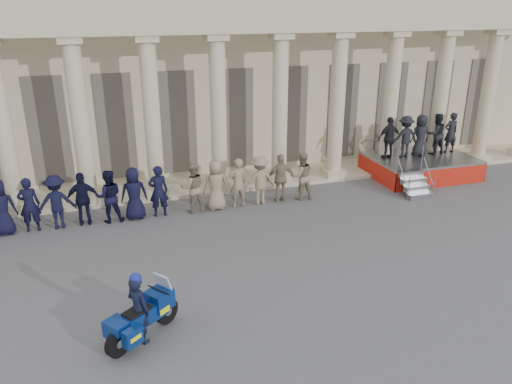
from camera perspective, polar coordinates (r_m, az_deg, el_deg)
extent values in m
plane|color=#4B4B4E|center=(13.71, -1.34, -11.69)|extent=(90.00, 90.00, 0.00)
cube|color=#BDB08E|center=(26.47, -10.90, 14.20)|extent=(40.00, 10.00, 9.00)
cube|color=#BDB08E|center=(21.45, -7.98, 0.70)|extent=(40.00, 2.60, 0.15)
cube|color=#BDB08E|center=(19.40, -8.57, 18.87)|extent=(35.80, 1.00, 1.00)
cube|color=#BDB08E|center=(20.65, -25.64, -1.37)|extent=(0.90, 0.90, 0.30)
cylinder|color=#BDB08E|center=(19.83, -26.96, 6.56)|extent=(0.64, 0.64, 5.60)
cube|color=#BDB08E|center=(20.39, -18.45, -0.61)|extent=(0.90, 0.90, 0.30)
cylinder|color=#BDB08E|center=(19.57, -19.43, 7.47)|extent=(0.64, 0.64, 5.60)
cube|color=#BDB08E|center=(19.17, -20.50, 15.97)|extent=(0.85, 0.85, 0.24)
cube|color=#BDB08E|center=(20.47, -11.20, 0.18)|extent=(0.90, 0.90, 0.30)
cylinder|color=#BDB08E|center=(19.65, -11.80, 8.26)|extent=(0.64, 0.64, 5.60)
cube|color=#BDB08E|center=(19.25, -12.45, 16.76)|extent=(0.85, 0.85, 0.24)
cube|color=#BDB08E|center=(20.87, -4.11, 0.94)|extent=(0.90, 0.90, 0.30)
cylinder|color=#BDB08E|center=(20.07, -4.33, 8.89)|extent=(0.64, 0.64, 5.60)
cube|color=#BDB08E|center=(19.68, -4.57, 17.24)|extent=(0.85, 0.85, 0.24)
cube|color=#BDB08E|center=(21.58, 2.61, 1.65)|extent=(0.90, 0.90, 0.30)
cylinder|color=#BDB08E|center=(20.81, 2.74, 9.35)|extent=(0.64, 0.64, 5.60)
cube|color=#BDB08E|center=(20.43, 2.88, 17.40)|extent=(0.85, 0.85, 0.24)
cube|color=#BDB08E|center=(22.57, 8.82, 2.28)|extent=(0.90, 0.90, 0.30)
cylinder|color=#BDB08E|center=(21.83, 9.25, 9.65)|extent=(0.64, 0.64, 5.60)
cube|color=#BDB08E|center=(21.47, 9.71, 17.31)|extent=(0.85, 0.85, 0.24)
cube|color=#BDB08E|center=(23.80, 14.46, 2.84)|extent=(0.90, 0.90, 0.30)
cylinder|color=#BDB08E|center=(23.10, 15.12, 9.81)|extent=(0.64, 0.64, 5.60)
cube|color=#BDB08E|center=(22.77, 15.83, 17.03)|extent=(0.85, 0.85, 0.24)
cube|color=#BDB08E|center=(25.25, 19.50, 3.31)|extent=(0.90, 0.90, 0.30)
cylinder|color=#BDB08E|center=(24.59, 20.33, 9.87)|extent=(0.64, 0.64, 5.60)
cube|color=#BDB08E|center=(24.27, 21.21, 16.63)|extent=(0.85, 0.85, 0.24)
cube|color=#BDB08E|center=(26.86, 23.98, 3.70)|extent=(0.90, 0.90, 0.30)
cylinder|color=#BDB08E|center=(26.24, 24.92, 9.86)|extent=(0.64, 0.64, 5.60)
cube|color=#BDB08E|center=(25.95, 25.92, 16.17)|extent=(0.85, 0.85, 0.24)
cube|color=black|center=(21.77, -22.57, 6.41)|extent=(1.30, 0.12, 4.20)
cube|color=black|center=(21.69, -15.71, 7.18)|extent=(1.30, 0.12, 4.20)
cube|color=black|center=(21.91, -8.87, 7.84)|extent=(1.30, 0.12, 4.20)
cube|color=black|center=(22.44, -2.24, 8.37)|extent=(1.30, 0.12, 4.20)
cube|color=black|center=(23.25, 4.01, 8.77)|extent=(1.30, 0.12, 4.20)
cube|color=black|center=(24.31, 9.80, 9.05)|extent=(1.30, 0.12, 4.20)
cube|color=black|center=(25.59, 15.06, 9.23)|extent=(1.30, 0.12, 4.20)
cube|color=black|center=(27.06, 19.79, 9.32)|extent=(1.30, 0.12, 4.20)
cube|color=black|center=(28.70, 24.01, 9.35)|extent=(1.30, 0.12, 4.20)
imported|color=black|center=(18.71, -27.11, -1.61)|extent=(0.94, 0.61, 1.93)
imported|color=black|center=(18.57, -24.49, -1.33)|extent=(0.70, 0.46, 1.93)
imported|color=black|center=(18.47, -21.83, -1.05)|extent=(1.25, 0.72, 1.93)
imported|color=black|center=(18.40, -19.15, -0.76)|extent=(1.13, 0.47, 1.93)
imported|color=black|center=(18.38, -16.46, -0.47)|extent=(0.94, 0.73, 1.93)
imported|color=black|center=(18.41, -13.76, -0.18)|extent=(0.94, 0.61, 1.93)
imported|color=black|center=(18.47, -11.08, 0.11)|extent=(0.70, 0.46, 1.93)
imported|color=gray|center=(18.63, -7.22, 0.52)|extent=(0.94, 0.73, 1.93)
imported|color=gray|center=(18.79, -4.62, 0.80)|extent=(0.94, 0.61, 1.93)
imported|color=gray|center=(18.99, -2.06, 1.08)|extent=(0.70, 0.46, 1.93)
imported|color=gray|center=(19.23, 0.43, 1.34)|extent=(1.25, 0.72, 1.93)
imported|color=gray|center=(19.50, 2.86, 1.60)|extent=(1.13, 0.47, 1.93)
imported|color=gray|center=(19.80, 5.23, 1.84)|extent=(0.94, 0.73, 1.93)
cube|color=gray|center=(23.69, 18.32, 3.78)|extent=(4.51, 3.22, 0.10)
cube|color=#AC1B0D|center=(22.63, 20.48, 1.51)|extent=(4.51, 0.04, 0.81)
cube|color=#AC1B0D|center=(22.62, 13.56, 2.27)|extent=(0.04, 3.22, 0.81)
cube|color=#AC1B0D|center=(25.17, 22.36, 3.13)|extent=(0.04, 3.22, 0.81)
cube|color=gray|center=(21.07, 18.29, -0.45)|extent=(1.10, 0.28, 0.23)
cube|color=gray|center=(21.20, 17.93, 0.39)|extent=(1.10, 0.28, 0.23)
cube|color=gray|center=(21.34, 17.58, 1.21)|extent=(1.10, 0.28, 0.23)
cube|color=gray|center=(21.49, 17.23, 2.03)|extent=(1.10, 0.28, 0.23)
cylinder|color=gray|center=(24.78, 16.40, 6.03)|extent=(4.51, 0.04, 0.04)
imported|color=black|center=(22.72, 14.99, 5.99)|extent=(1.09, 0.45, 1.85)
imported|color=black|center=(23.15, 16.68, 6.09)|extent=(1.20, 0.69, 1.85)
imported|color=black|center=(23.60, 18.31, 6.18)|extent=(0.91, 0.59, 1.85)
imported|color=black|center=(24.07, 19.87, 6.26)|extent=(0.90, 0.70, 1.85)
imported|color=black|center=(24.56, 21.37, 6.34)|extent=(0.68, 0.44, 1.85)
cylinder|color=black|center=(12.69, -10.19, -13.24)|extent=(0.61, 0.51, 0.66)
cylinder|color=black|center=(11.90, -15.46, -16.29)|extent=(0.61, 0.51, 0.66)
cube|color=navy|center=(12.14, -12.65, -13.51)|extent=(1.17, 1.03, 0.38)
cube|color=navy|center=(12.33, -10.99, -11.90)|extent=(0.75, 0.75, 0.45)
cube|color=silver|center=(12.45, -10.91, -12.79)|extent=(0.36, 0.37, 0.12)
cube|color=#B2BFCC|center=(12.25, -10.52, -10.23)|extent=(0.44, 0.49, 0.53)
cube|color=black|center=(11.92, -13.45, -13.12)|extent=(0.72, 0.66, 0.10)
cube|color=navy|center=(11.71, -15.45, -14.74)|extent=(0.48, 0.48, 0.22)
cube|color=navy|center=(11.64, -13.93, -15.73)|extent=(0.49, 0.45, 0.40)
cube|color=#E8F30C|center=(11.64, -13.93, -15.73)|extent=(0.38, 0.37, 0.10)
cube|color=navy|center=(12.06, -16.02, -14.53)|extent=(0.49, 0.45, 0.40)
cube|color=#E8F30C|center=(12.06, -16.02, -14.53)|extent=(0.38, 0.37, 0.10)
cylinder|color=silver|center=(12.22, -15.10, -15.33)|extent=(0.54, 0.44, 0.10)
cylinder|color=black|center=(12.20, -11.06, -10.95)|extent=(0.45, 0.58, 0.04)
imported|color=black|center=(11.94, -13.28, -12.93)|extent=(0.69, 0.73, 1.69)
sphere|color=navy|center=(11.52, -13.60, -9.63)|extent=(0.28, 0.28, 0.28)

